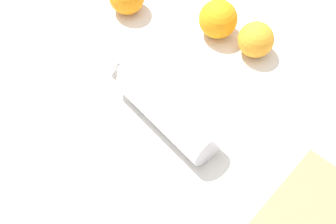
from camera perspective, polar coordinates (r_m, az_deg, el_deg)
The scene contains 4 objects.
ground_plane at distance 0.92m, azimuth 0.83°, elevation -1.86°, with size 2.40×2.40×0.00m, color silver.
water_bottle at distance 0.91m, azimuth -0.89°, elevation 0.85°, with size 0.17×0.28×0.07m.
orange_0 at distance 1.05m, azimuth 5.83°, elevation 10.67°, with size 0.08×0.08×0.08m, color orange.
orange_2 at distance 1.02m, azimuth 10.14°, elevation 8.27°, with size 0.07×0.07×0.07m, color orange.
Camera 1 is at (0.45, 0.20, 0.78)m, focal length 52.58 mm.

